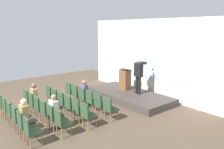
{
  "coord_description": "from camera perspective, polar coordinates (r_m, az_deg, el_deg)",
  "views": [
    {
      "loc": [
        7.87,
        -2.73,
        3.52
      ],
      "look_at": [
        0.14,
        3.59,
        1.43
      ],
      "focal_mm": 36.04,
      "sensor_mm": 36.0,
      "label": 1
    }
  ],
  "objects": [
    {
      "name": "chair_r0_c3",
      "position": [
        9.59,
        -5.2,
        -6.38
      ],
      "size": [
        0.46,
        0.44,
        0.94
      ],
      "color": "olive",
      "rests_on": "ground"
    },
    {
      "name": "lectern",
      "position": [
        11.73,
        3.31,
        -1.2
      ],
      "size": [
        0.6,
        0.48,
        1.16
      ],
      "color": "brown",
      "rests_on": "stage_platform"
    },
    {
      "name": "audience_r2_c4",
      "position": [
        8.14,
        -14.18,
        -8.73
      ],
      "size": [
        0.36,
        0.39,
        1.28
      ],
      "color": "#2D2D33",
      "rests_on": "ground"
    },
    {
      "name": "chair_r2_c0",
      "position": [
        10.32,
        -20.37,
        -5.76
      ],
      "size": [
        0.46,
        0.44,
        0.94
      ],
      "color": "olive",
      "rests_on": "ground"
    },
    {
      "name": "speaker",
      "position": [
        10.93,
        6.76,
        0.29
      ],
      "size": [
        0.52,
        0.69,
        1.76
      ],
      "color": "black",
      "rests_on": "stage_platform"
    },
    {
      "name": "chair_r1_c3",
      "position": [
        9.1,
        -10.49,
        -7.55
      ],
      "size": [
        0.46,
        0.44,
        0.94
      ],
      "color": "olive",
      "rests_on": "ground"
    },
    {
      "name": "chair_r1_c0",
      "position": [
        10.66,
        -15.26,
        -4.88
      ],
      "size": [
        0.46,
        0.44,
        0.94
      ],
      "color": "olive",
      "rests_on": "ground"
    },
    {
      "name": "chair_r0_c4",
      "position": [
        9.12,
        -3.04,
        -7.32
      ],
      "size": [
        0.46,
        0.44,
        0.94
      ],
      "color": "olive",
      "rests_on": "ground"
    },
    {
      "name": "mic_stand",
      "position": [
        11.46,
        6.04,
        -2.69
      ],
      "size": [
        0.28,
        0.28,
        1.55
      ],
      "color": "black",
      "rests_on": "stage_platform"
    },
    {
      "name": "chair_r3_c1",
      "position": [
        9.5,
        -24.91,
        -7.64
      ],
      "size": [
        0.46,
        0.44,
        0.94
      ],
      "color": "olive",
      "rests_on": "ground"
    },
    {
      "name": "chair_r1_c2",
      "position": [
        9.61,
        -12.26,
        -6.57
      ],
      "size": [
        0.46,
        0.44,
        0.94
      ],
      "color": "olive",
      "rests_on": "ground"
    },
    {
      "name": "chair_r3_c0",
      "position": [
        10.07,
        -25.8,
        -6.66
      ],
      "size": [
        0.46,
        0.44,
        0.94
      ],
      "color": "olive",
      "rests_on": "ground"
    },
    {
      "name": "rear_partition",
      "position": [
        11.89,
        9.05,
        4.31
      ],
      "size": [
        8.62,
        0.14,
        3.95
      ],
      "color": "silver",
      "rests_on": "ground"
    },
    {
      "name": "audience_r2_c1",
      "position": [
        9.74,
        -18.82,
        -5.46
      ],
      "size": [
        0.36,
        0.39,
        1.32
      ],
      "color": "#2D2D33",
      "rests_on": "ground"
    },
    {
      "name": "chair_r1_c5",
      "position": [
        8.11,
        -6.27,
        -9.85
      ],
      "size": [
        0.46,
        0.44,
        0.94
      ],
      "color": "olive",
      "rests_on": "ground"
    },
    {
      "name": "chair_r1_c1",
      "position": [
        10.13,
        -13.84,
        -5.68
      ],
      "size": [
        0.46,
        0.44,
        0.94
      ],
      "color": "olive",
      "rests_on": "ground"
    },
    {
      "name": "chair_r2_c3",
      "position": [
        8.69,
        -16.36,
        -8.77
      ],
      "size": [
        0.46,
        0.44,
        0.94
      ],
      "color": "olive",
      "rests_on": "ground"
    },
    {
      "name": "chair_r1_c4",
      "position": [
        8.6,
        -8.51,
        -8.64
      ],
      "size": [
        0.46,
        0.44,
        0.94
      ],
      "color": "olive",
      "rests_on": "ground"
    },
    {
      "name": "chair_r3_c5",
      "position": [
        7.31,
        -19.92,
        -13.03
      ],
      "size": [
        0.46,
        0.44,
        0.94
      ],
      "color": "olive",
      "rests_on": "ground"
    },
    {
      "name": "audience_r3_c4",
      "position": [
        7.79,
        -21.0,
        -9.88
      ],
      "size": [
        0.36,
        0.39,
        1.34
      ],
      "color": "#2D2D33",
      "rests_on": "ground"
    },
    {
      "name": "chair_r2_c2",
      "position": [
        9.23,
        -17.86,
        -7.66
      ],
      "size": [
        0.46,
        0.44,
        0.94
      ],
      "color": "olive",
      "rests_on": "ground"
    },
    {
      "name": "chair_r2_c5",
      "position": [
        7.66,
        -12.7,
        -11.44
      ],
      "size": [
        0.46,
        0.44,
        0.94
      ],
      "color": "olive",
      "rests_on": "ground"
    },
    {
      "name": "chair_r2_c4",
      "position": [
        8.17,
        -14.65,
        -10.02
      ],
      "size": [
        0.46,
        0.44,
        0.94
      ],
      "color": "olive",
      "rests_on": "ground"
    },
    {
      "name": "chair_r3_c3",
      "position": [
        8.39,
        -22.77,
        -9.99
      ],
      "size": [
        0.46,
        0.44,
        0.94
      ],
      "color": "olive",
      "rests_on": "ground"
    },
    {
      "name": "audience_r0_c2",
      "position": [
        10.07,
        -6.78,
        -4.47
      ],
      "size": [
        0.36,
        0.39,
        1.28
      ],
      "color": "#2D2D33",
      "rests_on": "ground"
    },
    {
      "name": "chair_r3_c4",
      "position": [
        7.85,
        -21.45,
        -11.41
      ],
      "size": [
        0.46,
        0.44,
        0.94
      ],
      "color": "olive",
      "rests_on": "ground"
    },
    {
      "name": "chair_r0_c1",
      "position": [
        10.57,
        -8.92,
        -4.73
      ],
      "size": [
        0.46,
        0.44,
        0.94
      ],
      "color": "olive",
      "rests_on": "ground"
    },
    {
      "name": "stage_platform",
      "position": [
        11.38,
        4.16,
        -5.37
      ],
      "size": [
        4.55,
        2.05,
        0.33
      ],
      "primitive_type": "cube",
      "color": "#3F3833",
      "rests_on": "ground"
    },
    {
      "name": "chair_r0_c2",
      "position": [
        10.07,
        -7.15,
        -5.52
      ],
      "size": [
        0.46,
        0.44,
        0.94
      ],
      "color": "olive",
      "rests_on": "ground"
    },
    {
      "name": "chair_r3_c2",
      "position": [
        8.94,
        -23.91,
        -8.74
      ],
      "size": [
        0.46,
        0.44,
        0.94
      ],
      "color": "olive",
      "rests_on": "ground"
    },
    {
      "name": "chair_r0_c0",
      "position": [
        11.08,
        -10.52,
        -4.01
      ],
      "size": [
        0.46,
        0.44,
        0.94
      ],
      "color": "olive",
      "rests_on": "ground"
    },
    {
      "name": "chair_r2_c1",
      "position": [
        9.77,
        -19.19,
        -6.66
      ],
      "size": [
        0.46,
        0.44,
        0.94
      ],
      "color": "olive",
      "rests_on": "ground"
    },
    {
      "name": "ground_plane",
      "position": [
        9.05,
        -18.9,
        -11.76
      ],
      "size": [
        15.84,
        15.84,
        0.0
      ],
      "primitive_type": "plane",
      "color": "brown"
    },
    {
      "name": "chair_r0_c5",
      "position": [
        8.66,
        -0.63,
        -8.35
      ],
      "size": [
        0.46,
        0.44,
        0.94
      ],
      "color": "olive",
      "rests_on": "ground"
    }
  ]
}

